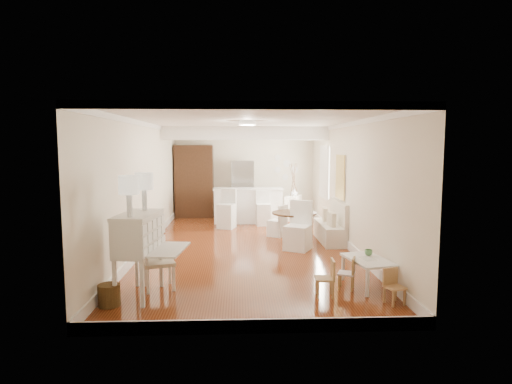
{
  "coord_description": "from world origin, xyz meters",
  "views": [
    {
      "loc": [
        -0.19,
        -9.5,
        2.29
      ],
      "look_at": [
        0.21,
        0.3,
        1.22
      ],
      "focal_mm": 30.0,
      "sensor_mm": 36.0,
      "label": 1
    }
  ],
  "objects": [
    {
      "name": "room",
      "position": [
        0.04,
        0.32,
        1.98
      ],
      "size": [
        9.0,
        9.04,
        2.82
      ],
      "color": "brown",
      "rests_on": "ground"
    },
    {
      "name": "kids_chair_b",
      "position": [
        1.53,
        -2.91,
        0.26
      ],
      "size": [
        0.33,
        0.33,
        0.53
      ],
      "primitive_type": "cube",
      "rotation": [
        0.0,
        0.0,
        -1.96
      ],
      "color": "#A7834C",
      "rests_on": "ground"
    },
    {
      "name": "fridge",
      "position": [
        0.3,
        4.15,
        0.9
      ],
      "size": [
        0.75,
        0.65,
        1.8
      ],
      "primitive_type": "imported",
      "color": "silver",
      "rests_on": "ground"
    },
    {
      "name": "secretary_bureau",
      "position": [
        -1.7,
        -3.11,
        0.64
      ],
      "size": [
        1.11,
        1.13,
        1.28
      ],
      "primitive_type": "cube",
      "rotation": [
        0.0,
        0.0,
        -0.11
      ],
      "color": "silver",
      "rests_on": "ground"
    },
    {
      "name": "breakfast_counter",
      "position": [
        0.1,
        3.1,
        0.52
      ],
      "size": [
        2.05,
        0.65,
        1.03
      ],
      "primitive_type": "cube",
      "color": "white",
      "rests_on": "ground"
    },
    {
      "name": "banquette",
      "position": [
        1.99,
        0.5,
        0.49
      ],
      "size": [
        0.52,
        1.6,
        0.98
      ],
      "primitive_type": "cube",
      "color": "silver",
      "rests_on": "ground"
    },
    {
      "name": "kids_table",
      "position": [
        1.9,
        -2.84,
        0.23
      ],
      "size": [
        0.73,
        1.03,
        0.47
      ],
      "primitive_type": "cube",
      "rotation": [
        0.0,
        0.0,
        0.2
      ],
      "color": "silver",
      "rests_on": "ground"
    },
    {
      "name": "bar_stool_left",
      "position": [
        -0.52,
        2.25,
        0.54
      ],
      "size": [
        0.55,
        0.55,
        1.08
      ],
      "primitive_type": "cube",
      "rotation": [
        0.0,
        0.0,
        -0.34
      ],
      "color": "silver",
      "rests_on": "ground"
    },
    {
      "name": "branch_vase",
      "position": [
        1.52,
        3.46,
        0.86
      ],
      "size": [
        0.21,
        0.21,
        0.21
      ],
      "primitive_type": "imported",
      "rotation": [
        0.0,
        0.0,
        -0.04
      ],
      "color": "white",
      "rests_on": "sideboard"
    },
    {
      "name": "slip_chair_far",
      "position": [
        0.79,
        1.14,
        0.4
      ],
      "size": [
        0.55,
        0.55,
        0.81
      ],
      "primitive_type": "cube",
      "rotation": [
        0.0,
        0.0,
        -2.21
      ],
      "color": "white",
      "rests_on": "ground"
    },
    {
      "name": "sideboard",
      "position": [
        1.5,
        3.48,
        0.38
      ],
      "size": [
        0.62,
        0.86,
        0.75
      ],
      "primitive_type": "cube",
      "rotation": [
        0.0,
        0.0,
        -0.39
      ],
      "color": "white",
      "rests_on": "ground"
    },
    {
      "name": "pencil_cup",
      "position": [
        1.96,
        -2.64,
        0.52
      ],
      "size": [
        0.13,
        0.13,
        0.1
      ],
      "primitive_type": "imported",
      "rotation": [
        0.0,
        0.0,
        0.01
      ],
      "color": "#5B9858",
      "rests_on": "kids_table"
    },
    {
      "name": "gustavian_armchair",
      "position": [
        -1.47,
        -2.77,
        0.44
      ],
      "size": [
        0.64,
        0.64,
        0.89
      ],
      "primitive_type": "cube",
      "rotation": [
        0.0,
        0.0,
        1.88
      ],
      "color": "white",
      "rests_on": "ground"
    },
    {
      "name": "wicker_basket",
      "position": [
        -2.05,
        -3.49,
        0.16
      ],
      "size": [
        0.39,
        0.39,
        0.31
      ],
      "primitive_type": "cylinder",
      "rotation": [
        0.0,
        0.0,
        -0.29
      ],
      "color": "#4D3518",
      "rests_on": "ground"
    },
    {
      "name": "slip_chair_near",
      "position": [
        1.11,
        -0.3,
        0.54
      ],
      "size": [
        0.69,
        0.7,
        1.07
      ],
      "primitive_type": "cube",
      "rotation": [
        0.0,
        0.0,
        -0.48
      ],
      "color": "white",
      "rests_on": "ground"
    },
    {
      "name": "pantry_cabinet",
      "position": [
        -1.6,
        4.18,
        1.15
      ],
      "size": [
        1.2,
        0.6,
        2.3
      ],
      "primitive_type": "cube",
      "color": "#381E11",
      "rests_on": "ground"
    },
    {
      "name": "dining_table",
      "position": [
        1.13,
        0.46,
        0.36
      ],
      "size": [
        1.19,
        1.19,
        0.72
      ],
      "primitive_type": "cylinder",
      "rotation": [
        0.0,
        0.0,
        -0.15
      ],
      "color": "#452A16",
      "rests_on": "ground"
    },
    {
      "name": "kids_chair_c",
      "position": [
        2.06,
        -3.6,
        0.26
      ],
      "size": [
        0.32,
        0.32,
        0.52
      ],
      "primitive_type": "cube",
      "rotation": [
        0.0,
        0.0,
        0.32
      ],
      "color": "#AE804F",
      "rests_on": "ground"
    },
    {
      "name": "bar_stool_right",
      "position": [
        0.51,
        2.62,
        0.49
      ],
      "size": [
        0.42,
        0.42,
        0.99
      ],
      "primitive_type": "cube",
      "rotation": [
        0.0,
        0.0,
        0.07
      ],
      "color": "white",
      "rests_on": "ground"
    },
    {
      "name": "kids_chair_a",
      "position": [
        1.11,
        -3.25,
        0.29
      ],
      "size": [
        0.3,
        0.3,
        0.58
      ],
      "primitive_type": "cube",
      "rotation": [
        0.0,
        0.0,
        -1.63
      ],
      "color": "#A9814D",
      "rests_on": "ground"
    }
  ]
}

